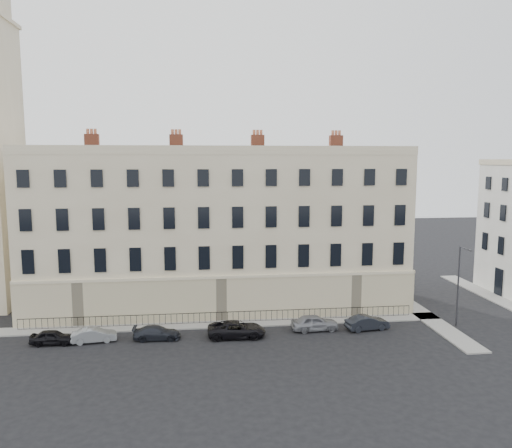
# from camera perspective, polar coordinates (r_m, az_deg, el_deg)

# --- Properties ---
(ground) EXTENTS (160.00, 160.00, 0.00)m
(ground) POSITION_cam_1_polar(r_m,az_deg,el_deg) (41.35, 5.03, -13.31)
(ground) COLOR black
(ground) RESTS_ON ground
(terrace) EXTENTS (36.22, 12.22, 17.00)m
(terrace) POSITION_cam_1_polar(r_m,az_deg,el_deg) (50.36, -4.30, -0.72)
(terrace) COLOR beige
(terrace) RESTS_ON ground
(pavement_terrace) EXTENTS (48.00, 2.00, 0.12)m
(pavement_terrace) POSITION_cam_1_polar(r_m,az_deg,el_deg) (45.30, -9.05, -11.42)
(pavement_terrace) COLOR gray
(pavement_terrace) RESTS_ON ground
(pavement_east_return) EXTENTS (2.00, 24.00, 0.12)m
(pavement_east_return) POSITION_cam_1_polar(r_m,az_deg,el_deg) (52.47, 17.43, -9.03)
(pavement_east_return) COLOR gray
(pavement_east_return) RESTS_ON ground
(pavement_adjacent) EXTENTS (2.00, 20.00, 0.12)m
(pavement_adjacent) POSITION_cam_1_polar(r_m,az_deg,el_deg) (58.81, 25.64, -7.65)
(pavement_adjacent) COLOR gray
(pavement_adjacent) RESTS_ON ground
(railings) EXTENTS (35.00, 0.04, 0.96)m
(railings) POSITION_cam_1_polar(r_m,az_deg,el_deg) (45.52, -3.92, -10.59)
(railings) COLOR black
(railings) RESTS_ON ground
(car_a) EXTENTS (3.46, 1.50, 1.16)m
(car_a) POSITION_cam_1_polar(r_m,az_deg,el_deg) (43.70, -22.23, -11.89)
(car_a) COLOR black
(car_a) RESTS_ON ground
(car_b) EXTENTS (3.65, 1.72, 1.15)m
(car_b) POSITION_cam_1_polar(r_m,az_deg,el_deg) (43.07, -18.01, -11.98)
(car_b) COLOR gray
(car_b) RESTS_ON ground
(car_c) EXTENTS (3.88, 1.68, 1.11)m
(car_c) POSITION_cam_1_polar(r_m,az_deg,el_deg) (42.40, -11.26, -12.10)
(car_c) COLOR #1F222A
(car_c) RESTS_ON ground
(car_d) EXTENTS (4.87, 2.38, 1.33)m
(car_d) POSITION_cam_1_polar(r_m,az_deg,el_deg) (42.11, -2.22, -11.94)
(car_d) COLOR black
(car_d) RESTS_ON ground
(car_e) EXTENTS (4.08, 1.75, 1.37)m
(car_e) POSITION_cam_1_polar(r_m,az_deg,el_deg) (43.90, 6.73, -11.13)
(car_e) COLOR gray
(car_e) RESTS_ON ground
(car_f) EXTENTS (3.93, 1.89, 1.24)m
(car_f) POSITION_cam_1_polar(r_m,az_deg,el_deg) (44.84, 12.59, -10.95)
(car_f) COLOR black
(car_f) RESTS_ON ground
(streetlamp) EXTENTS (0.41, 1.53, 7.10)m
(streetlamp) POSITION_cam_1_polar(r_m,az_deg,el_deg) (47.33, 22.19, -6.18)
(streetlamp) COLOR #34343A
(streetlamp) RESTS_ON ground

